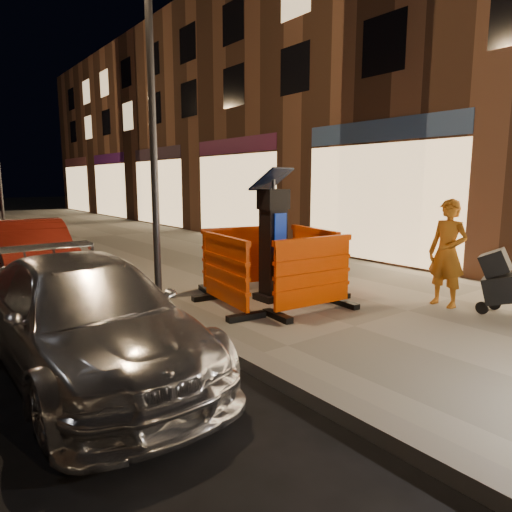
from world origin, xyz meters
TOP-DOWN VIEW (x-y plane):
  - ground_plane at (0.00, 0.00)m, footprint 120.00×120.00m
  - sidewalk at (3.00, 0.00)m, footprint 6.00×60.00m
  - kerb at (0.00, 0.00)m, footprint 0.30×60.00m
  - parking_kiosk at (1.78, 1.80)m, footprint 0.75×0.75m
  - barrier_front at (1.78, 0.85)m, footprint 1.52×0.73m
  - barrier_back at (1.78, 2.75)m, footprint 1.58×0.92m
  - barrier_kerbside at (0.83, 1.80)m, footprint 0.80×1.55m
  - barrier_bldgside at (2.73, 1.80)m, footprint 0.90×1.57m
  - car_silver at (-1.53, 1.08)m, footprint 1.81×4.38m
  - car_red at (-0.96, 6.66)m, footprint 1.62×4.01m
  - man at (3.72, -0.18)m, footprint 0.42×0.63m
  - stroller at (3.92, -1.08)m, footprint 0.72×0.89m
  - street_lamp_mid at (0.25, 3.00)m, footprint 0.12×0.12m

SIDE VIEW (x-z plane):
  - ground_plane at x=0.00m, z-range 0.00..0.00m
  - car_silver at x=-1.53m, z-range -0.63..0.63m
  - car_red at x=-0.96m, z-range -0.65..0.65m
  - sidewalk at x=3.00m, z-range 0.00..0.15m
  - kerb at x=0.00m, z-range 0.00..0.15m
  - stroller at x=3.92m, z-range 0.15..1.12m
  - barrier_front at x=1.78m, z-range 0.15..1.30m
  - barrier_back at x=1.78m, z-range 0.15..1.30m
  - barrier_kerbside at x=0.83m, z-range 0.15..1.30m
  - barrier_bldgside at x=2.73m, z-range 0.15..1.30m
  - man at x=3.72m, z-range 0.15..1.86m
  - parking_kiosk at x=1.78m, z-range 0.15..2.22m
  - street_lamp_mid at x=0.25m, z-range 0.15..6.15m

